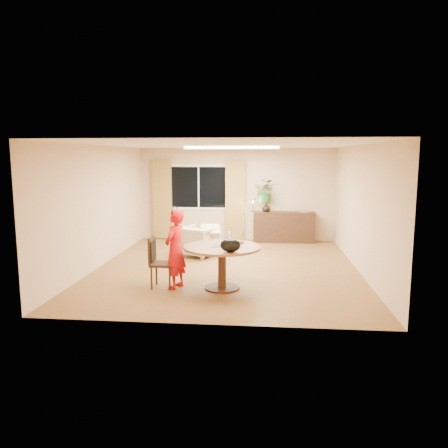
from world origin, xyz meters
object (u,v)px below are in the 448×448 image
object	(u,v)px
dining_chair	(163,263)
sideboard	(284,227)
child	(175,249)
dining_table	(222,255)
armchair	(199,241)

from	to	relation	value
dining_chair	sideboard	bearing A→B (deg)	63.49
child	sideboard	distance (m)	5.04
dining_table	armchair	size ratio (longest dim) A/B	1.72
sideboard	dining_chair	bearing A→B (deg)	-117.26
dining_table	dining_chair	world-z (taller)	dining_chair
dining_chair	armchair	xyz separation A→B (m)	(0.26, 2.61, -0.10)
dining_chair	sideboard	distance (m)	5.14
dining_table	dining_chair	size ratio (longest dim) A/B	1.48
armchair	dining_chair	bearing A→B (deg)	108.84
dining_table	armchair	world-z (taller)	dining_table
armchair	sideboard	distance (m)	2.87
armchair	child	bearing A→B (deg)	114.03
dining_chair	sideboard	xyz separation A→B (m)	(2.36, 4.57, -0.04)
dining_table	dining_chair	bearing A→B (deg)	-178.34
child	dining_table	bearing A→B (deg)	109.02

